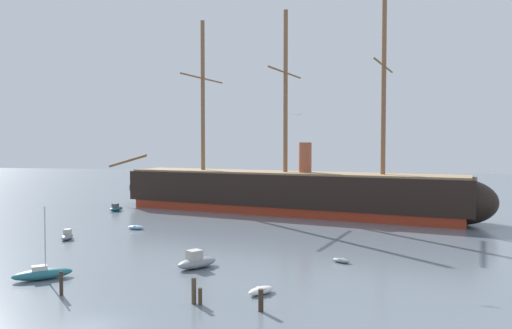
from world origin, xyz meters
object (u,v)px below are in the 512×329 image
motorboat_far_left (116,208)px  mooring_piling_nearest (194,291)px  tall_ship (285,191)px  motorboat_mid_left (67,236)px  mooring_piling_right_pair (261,300)px  seagull_in_flight (297,115)px  dinghy_alongside_bow (136,227)px  dinghy_foreground_right (261,290)px  motorboat_distant_centre (273,204)px  dinghy_mid_right (341,260)px  mooring_piling_left_pair (61,283)px  sailboat_foreground_left (42,273)px  mooring_piling_midwater (200,296)px  motorboat_near_centre (196,262)px  sailboat_far_right (438,219)px

motorboat_far_left → mooring_piling_nearest: mooring_piling_nearest is taller
tall_ship → motorboat_mid_left: tall_ship is taller
mooring_piling_right_pair → seagull_in_flight: 26.53m
tall_ship → seagull_in_flight: size_ratio=56.18×
dinghy_alongside_bow → seagull_in_flight: 30.72m
dinghy_foreground_right → mooring_piling_right_pair: (0.86, -4.10, 0.53)m
dinghy_alongside_bow → motorboat_distant_centre: 33.66m
dinghy_mid_right → motorboat_distant_centre: (-15.36, 44.05, 0.28)m
dinghy_foreground_right → mooring_piling_left_pair: mooring_piling_left_pair is taller
sailboat_foreground_left → motorboat_far_left: size_ratio=1.90×
sailboat_foreground_left → dinghy_alongside_bow: sailboat_foreground_left is taller
motorboat_mid_left → dinghy_mid_right: motorboat_mid_left is taller
motorboat_mid_left → mooring_piling_midwater: (25.65, -21.04, 0.19)m
sailboat_foreground_left → mooring_piling_midwater: bearing=-12.2°
motorboat_near_centre → dinghy_alongside_bow: (-16.25, 19.35, -0.35)m
motorboat_near_centre → dinghy_mid_right: bearing=20.9°
motorboat_near_centre → motorboat_mid_left: motorboat_near_centre is taller
motorboat_far_left → mooring_piling_midwater: size_ratio=2.74×
motorboat_distant_centre → mooring_piling_nearest: mooring_piling_nearest is taller
mooring_piling_left_pair → seagull_in_flight: size_ratio=1.51×
mooring_piling_midwater → seagull_in_flight: (4.67, 21.28, 15.33)m
motorboat_near_centre → seagull_in_flight: 20.62m
mooring_piling_left_pair → mooring_piling_right_pair: mooring_piling_left_pair is taller
tall_ship → sailboat_far_right: size_ratio=14.47×
mooring_piling_right_pair → dinghy_foreground_right: bearing=101.9°
dinghy_foreground_right → mooring_piling_nearest: mooring_piling_nearest is taller
sailboat_far_right → sailboat_foreground_left: bearing=-133.2°
sailboat_far_right → dinghy_alongside_bow: bearing=-159.0°
mooring_piling_nearest → motorboat_near_centre: bearing=108.4°
seagull_in_flight → mooring_piling_midwater: bearing=-102.4°
motorboat_far_left → mooring_piling_right_pair: size_ratio=2.14×
motorboat_distant_centre → mooring_piling_nearest: 60.15m
tall_ship → motorboat_mid_left: 38.96m
motorboat_near_centre → seagull_in_flight: seagull_in_flight is taller
mooring_piling_right_pair → motorboat_near_centre: bearing=128.9°
motorboat_mid_left → motorboat_far_left: motorboat_far_left is taller
dinghy_alongside_bow → mooring_piling_right_pair: 39.52m
motorboat_near_centre → sailboat_far_right: size_ratio=0.89×
dinghy_mid_right → motorboat_distant_centre: bearing=109.2°
mooring_piling_nearest → mooring_piling_midwater: mooring_piling_nearest is taller
motorboat_distant_centre → motorboat_mid_left: bearing=-117.6°
mooring_piling_right_pair → mooring_piling_midwater: size_ratio=1.28×
motorboat_mid_left → seagull_in_flight: seagull_in_flight is taller
tall_ship → motorboat_mid_left: bearing=-128.7°
tall_ship → sailboat_far_right: bearing=-9.4°
tall_ship → motorboat_far_left: (-31.72, -3.67, -3.49)m
motorboat_mid_left → dinghy_mid_right: (35.77, -5.03, -0.23)m
motorboat_far_left → seagull_in_flight: size_ratio=2.67×
sailboat_foreground_left → mooring_piling_nearest: (15.97, -3.49, 0.46)m
tall_ship → dinghy_alongside_bow: size_ratio=29.86×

